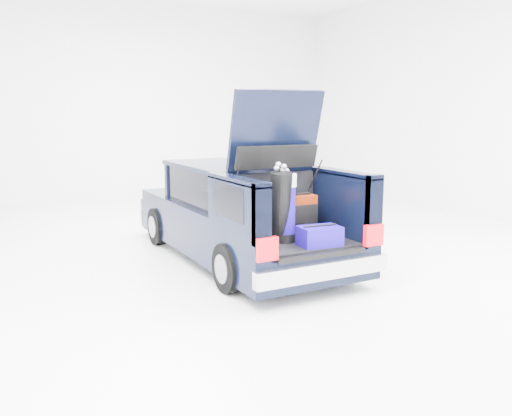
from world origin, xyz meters
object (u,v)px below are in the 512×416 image
black_golf_bag (280,207)px  blue_golf_bag (285,207)px  red_suitcase (303,215)px  car (237,214)px  blue_duffel (320,236)px

black_golf_bag → blue_golf_bag: black_golf_bag is taller
blue_golf_bag → red_suitcase: bearing=6.4°
car → blue_duffel: bearing=-86.1°
red_suitcase → black_golf_bag: size_ratio=0.56×
car → black_golf_bag: size_ratio=4.69×
car → blue_golf_bag: bearing=-94.5°
black_golf_bag → blue_golf_bag: bearing=26.8°
black_golf_bag → blue_golf_bag: 0.08m
black_golf_bag → blue_golf_bag: size_ratio=1.04×
car → red_suitcase: 1.41m
red_suitcase → blue_golf_bag: blue_golf_bag is taller
red_suitcase → blue_golf_bag: bearing=-148.2°
car → black_golf_bag: (-0.20, -1.62, 0.37)m
blue_golf_bag → blue_duffel: blue_golf_bag is taller
car → blue_duffel: car is taller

